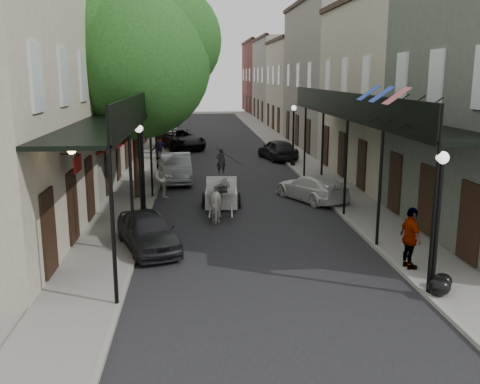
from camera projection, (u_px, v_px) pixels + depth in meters
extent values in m
plane|color=gray|center=(266.00, 274.00, 15.58)|extent=(140.00, 140.00, 0.00)
cube|color=black|center=(225.00, 163.00, 35.03)|extent=(8.00, 90.00, 0.01)
cube|color=gray|center=(148.00, 163.00, 34.61)|extent=(2.20, 90.00, 0.12)
cube|color=gray|center=(301.00, 161.00, 35.44)|extent=(2.20, 90.00, 0.12)
cube|color=#BCB496|center=(111.00, 80.00, 42.92)|extent=(5.00, 80.00, 10.50)
cube|color=gray|center=(321.00, 80.00, 44.35)|extent=(5.00, 80.00, 10.50)
cube|color=black|center=(118.00, 118.00, 21.11)|extent=(2.20, 18.00, 0.12)
cube|color=black|center=(144.00, 105.00, 21.09)|extent=(0.06, 18.00, 1.00)
cylinder|color=black|center=(113.00, 226.00, 12.84)|extent=(0.10, 0.10, 4.00)
cylinder|color=black|center=(143.00, 169.00, 20.62)|extent=(0.10, 0.10, 4.00)
cylinder|color=black|center=(157.00, 143.00, 28.41)|extent=(0.10, 0.10, 4.00)
cube|color=black|center=(365.00, 116.00, 21.94)|extent=(2.20, 18.00, 0.12)
cube|color=black|center=(340.00, 104.00, 21.75)|extent=(0.06, 18.00, 1.00)
cylinder|color=black|center=(434.00, 218.00, 13.51)|extent=(0.10, 0.10, 4.00)
cylinder|color=black|center=(346.00, 166.00, 21.29)|extent=(0.10, 0.10, 4.00)
cylinder|color=black|center=(305.00, 141.00, 29.07)|extent=(0.10, 0.10, 4.00)
cylinder|color=#382619|center=(137.00, 136.00, 24.29)|extent=(0.44, 0.44, 5.60)
sphere|color=#1C4D18|center=(134.00, 62.00, 23.59)|extent=(6.80, 6.80, 6.80)
sphere|color=#1C4D18|center=(165.00, 40.00, 24.07)|extent=(5.10, 5.10, 5.10)
cylinder|color=#382619|center=(157.00, 118.00, 37.97)|extent=(0.44, 0.44, 5.04)
sphere|color=#1C4D18|center=(156.00, 76.00, 37.34)|extent=(6.00, 6.00, 6.00)
sphere|color=#1C4D18|center=(173.00, 63.00, 37.83)|extent=(4.50, 4.50, 4.50)
cylinder|color=black|center=(432.00, 287.00, 13.91)|extent=(0.28, 0.28, 0.30)
cylinder|color=black|center=(437.00, 230.00, 13.58)|extent=(0.12, 0.12, 3.40)
sphere|color=white|center=(443.00, 158.00, 13.18)|extent=(0.32, 0.32, 0.32)
cylinder|color=black|center=(142.00, 215.00, 21.01)|extent=(0.28, 0.28, 0.30)
cylinder|color=black|center=(141.00, 176.00, 20.68)|extent=(0.12, 0.12, 3.40)
sphere|color=white|center=(139.00, 129.00, 20.28)|extent=(0.32, 0.32, 0.32)
cylinder|color=black|center=(293.00, 163.00, 33.37)|extent=(0.28, 0.28, 0.30)
cylinder|color=black|center=(293.00, 138.00, 33.04)|extent=(0.12, 0.12, 3.40)
sphere|color=white|center=(294.00, 108.00, 32.64)|extent=(0.32, 0.32, 0.32)
imported|color=silver|center=(221.00, 200.00, 21.16)|extent=(0.98, 1.94, 1.60)
torus|color=black|center=(204.00, 190.00, 23.93)|extent=(0.16, 1.25, 1.25)
torus|color=black|center=(239.00, 190.00, 23.97)|extent=(0.16, 1.25, 1.25)
torus|color=black|center=(207.00, 204.00, 22.67)|extent=(0.11, 0.65, 0.65)
torus|color=black|center=(235.00, 204.00, 22.70)|extent=(0.11, 0.65, 0.65)
cube|color=silver|center=(221.00, 182.00, 23.67)|extent=(1.46, 1.82, 0.68)
cube|color=silver|center=(221.00, 175.00, 22.57)|extent=(1.19, 0.60, 0.12)
cube|color=silver|center=(221.00, 170.00, 22.27)|extent=(1.17, 0.17, 0.48)
imported|color=black|center=(221.00, 161.00, 22.44)|extent=(0.41, 0.28, 1.09)
imported|color=beige|center=(163.00, 179.00, 24.73)|extent=(1.10, 0.97, 1.89)
imported|color=gray|center=(159.00, 147.00, 35.76)|extent=(1.24, 1.10, 1.67)
imported|color=gray|center=(411.00, 238.00, 15.49)|extent=(0.56, 1.11, 1.83)
imported|color=black|center=(148.00, 231.00, 17.55)|extent=(2.66, 4.10, 1.30)
imported|color=gray|center=(176.00, 168.00, 28.78)|extent=(1.83, 4.62, 1.50)
imported|color=black|center=(181.00, 139.00, 41.49)|extent=(4.35, 6.07, 1.53)
imported|color=silver|center=(312.00, 188.00, 24.48)|extent=(3.23, 4.46, 1.20)
imported|color=black|center=(277.00, 149.00, 36.17)|extent=(2.56, 4.43, 1.42)
ellipsoid|color=black|center=(439.00, 286.00, 13.71)|extent=(0.57, 0.57, 0.48)
ellipsoid|color=black|center=(443.00, 281.00, 14.18)|extent=(0.50, 0.50, 0.40)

